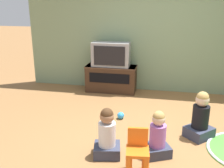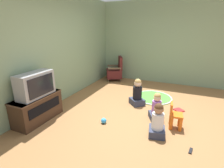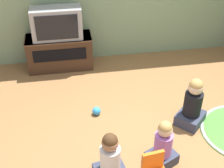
{
  "view_description": "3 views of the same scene",
  "coord_description": "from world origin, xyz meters",
  "px_view_note": "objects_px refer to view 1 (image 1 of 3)",
  "views": [
    {
      "loc": [
        -0.01,
        -3.33,
        1.87
      ],
      "look_at": [
        -0.74,
        0.2,
        0.72
      ],
      "focal_mm": 42.0,
      "sensor_mm": 36.0,
      "label": 1
    },
    {
      "loc": [
        -3.55,
        -0.87,
        1.92
      ],
      "look_at": [
        -0.57,
        0.44,
        0.85
      ],
      "focal_mm": 28.0,
      "sensor_mm": 36.0,
      "label": 2
    },
    {
      "loc": [
        -1.0,
        -2.7,
        2.79
      ],
      "look_at": [
        -0.5,
        0.29,
        0.69
      ],
      "focal_mm": 50.0,
      "sensor_mm": 36.0,
      "label": 3
    }
  ],
  "objects_px": {
    "tv_cabinet": "(111,78)",
    "child_watching_left": "(200,118)",
    "child_watching_right": "(158,137)",
    "television": "(111,54)",
    "yellow_kid_chair": "(137,155)",
    "child_watching_center": "(107,136)",
    "toy_ball": "(121,116)"
  },
  "relations": [
    {
      "from": "television",
      "to": "toy_ball",
      "type": "height_order",
      "value": "television"
    },
    {
      "from": "television",
      "to": "child_watching_right",
      "type": "relative_size",
      "value": 1.29
    },
    {
      "from": "yellow_kid_chair",
      "to": "child_watching_right",
      "type": "bearing_deg",
      "value": 55.78
    },
    {
      "from": "television",
      "to": "yellow_kid_chair",
      "type": "height_order",
      "value": "television"
    },
    {
      "from": "tv_cabinet",
      "to": "child_watching_center",
      "type": "relative_size",
      "value": 1.67
    },
    {
      "from": "child_watching_center",
      "to": "child_watching_right",
      "type": "xyz_separation_m",
      "value": [
        0.62,
        0.13,
        -0.02
      ]
    },
    {
      "from": "toy_ball",
      "to": "child_watching_center",
      "type": "bearing_deg",
      "value": -89.26
    },
    {
      "from": "child_watching_left",
      "to": "toy_ball",
      "type": "height_order",
      "value": "child_watching_left"
    },
    {
      "from": "child_watching_left",
      "to": "child_watching_center",
      "type": "distance_m",
      "value": 1.38
    },
    {
      "from": "child_watching_right",
      "to": "television",
      "type": "bearing_deg",
      "value": 90.05
    },
    {
      "from": "child_watching_center",
      "to": "yellow_kid_chair",
      "type": "bearing_deg",
      "value": -44.32
    },
    {
      "from": "child_watching_center",
      "to": "toy_ball",
      "type": "distance_m",
      "value": 1.11
    },
    {
      "from": "tv_cabinet",
      "to": "toy_ball",
      "type": "height_order",
      "value": "tv_cabinet"
    },
    {
      "from": "tv_cabinet",
      "to": "child_watching_right",
      "type": "xyz_separation_m",
      "value": [
        1.07,
        -2.3,
        -0.03
      ]
    },
    {
      "from": "yellow_kid_chair",
      "to": "child_watching_center",
      "type": "distance_m",
      "value": 0.49
    },
    {
      "from": "tv_cabinet",
      "to": "child_watching_right",
      "type": "relative_size",
      "value": 1.77
    },
    {
      "from": "tv_cabinet",
      "to": "toy_ball",
      "type": "bearing_deg",
      "value": -71.82
    },
    {
      "from": "yellow_kid_chair",
      "to": "child_watching_left",
      "type": "distance_m",
      "value": 1.26
    },
    {
      "from": "child_watching_left",
      "to": "child_watching_right",
      "type": "xyz_separation_m",
      "value": [
        -0.57,
        -0.59,
        -0.04
      ]
    },
    {
      "from": "toy_ball",
      "to": "television",
      "type": "bearing_deg",
      "value": 108.57
    },
    {
      "from": "tv_cabinet",
      "to": "television",
      "type": "relative_size",
      "value": 1.38
    },
    {
      "from": "television",
      "to": "child_watching_center",
      "type": "bearing_deg",
      "value": -79.29
    },
    {
      "from": "television",
      "to": "child_watching_center",
      "type": "xyz_separation_m",
      "value": [
        0.45,
        -2.4,
        -0.53
      ]
    },
    {
      "from": "toy_ball",
      "to": "child_watching_right",
      "type": "bearing_deg",
      "value": -56.77
    },
    {
      "from": "child_watching_left",
      "to": "toy_ball",
      "type": "relative_size",
      "value": 5.99
    },
    {
      "from": "yellow_kid_chair",
      "to": "child_watching_left",
      "type": "height_order",
      "value": "child_watching_left"
    },
    {
      "from": "child_watching_center",
      "to": "toy_ball",
      "type": "bearing_deg",
      "value": 80.05
    },
    {
      "from": "child_watching_right",
      "to": "toy_ball",
      "type": "xyz_separation_m",
      "value": [
        -0.63,
        0.96,
        -0.2
      ]
    },
    {
      "from": "tv_cabinet",
      "to": "child_watching_left",
      "type": "bearing_deg",
      "value": -46.27
    },
    {
      "from": "child_watching_right",
      "to": "tv_cabinet",
      "type": "bearing_deg",
      "value": 89.76
    },
    {
      "from": "television",
      "to": "child_watching_right",
      "type": "bearing_deg",
      "value": -64.78
    },
    {
      "from": "yellow_kid_chair",
      "to": "child_watching_left",
      "type": "relative_size",
      "value": 0.75
    }
  ]
}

